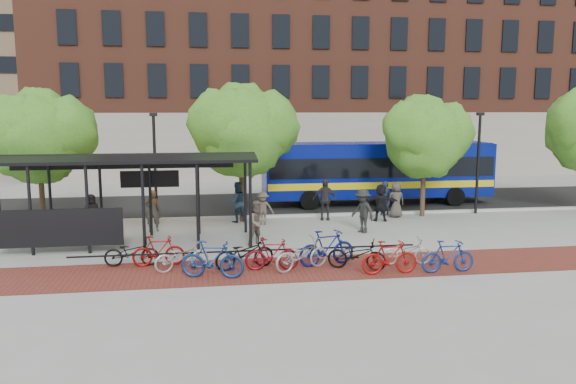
{
  "coord_description": "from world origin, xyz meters",
  "views": [
    {
      "loc": [
        -4.65,
        -23.01,
        5.35
      ],
      "look_at": [
        -1.02,
        1.72,
        1.6
      ],
      "focal_mm": 35.0,
      "sensor_mm": 36.0,
      "label": 1
    }
  ],
  "objects": [
    {
      "name": "bike_8",
      "position": [
        0.26,
        -5.37,
        0.52
      ],
      "size": [
        2.07,
        1.41,
        1.03
      ],
      "primitive_type": "imported",
      "rotation": [
        0.0,
        0.0,
        1.16
      ],
      "color": "black",
      "rests_on": "ground"
    },
    {
      "name": "pedestrian_8",
      "position": [
        -2.69,
        -1.5,
        0.89
      ],
      "size": [
        1.07,
        0.99,
        1.78
      ],
      "primitive_type": "imported",
      "rotation": [
        0.0,
        0.0,
        0.47
      ],
      "color": "brown",
      "rests_on": "ground"
    },
    {
      "name": "tree_a",
      "position": [
        -11.91,
        3.35,
        4.24
      ],
      "size": [
        4.9,
        4.0,
        6.18
      ],
      "color": "#382619",
      "rests_on": "ground"
    },
    {
      "name": "bike_2",
      "position": [
        -5.51,
        -4.64,
        0.49
      ],
      "size": [
        1.96,
        1.24,
        0.97
      ],
      "primitive_type": "imported",
      "rotation": [
        0.0,
        0.0,
        1.92
      ],
      "color": "#A4A4A7",
      "rests_on": "ground"
    },
    {
      "name": "pedestrian_9",
      "position": [
        2.0,
        0.05,
        0.95
      ],
      "size": [
        1.21,
        1.41,
        1.9
      ],
      "primitive_type": "imported",
      "rotation": [
        0.0,
        0.0,
        5.22
      ],
      "color": "black",
      "rests_on": "ground"
    },
    {
      "name": "building_tower",
      "position": [
        -16.0,
        40.0,
        15.0
      ],
      "size": [
        22.0,
        22.0,
        30.0
      ],
      "primitive_type": "cube",
      "color": "#7A664C",
      "rests_on": "ground"
    },
    {
      "name": "bike_3",
      "position": [
        -4.52,
        -5.64,
        0.61
      ],
      "size": [
        2.11,
        1.04,
        1.22
      ],
      "primitive_type": "imported",
      "rotation": [
        0.0,
        0.0,
        1.33
      ],
      "color": "navy",
      "rests_on": "ground"
    },
    {
      "name": "asphalt_street",
      "position": [
        0.0,
        8.0,
        0.01
      ],
      "size": [
        160.0,
        8.0,
        0.01
      ],
      "primitive_type": "cube",
      "color": "black",
      "rests_on": "ground"
    },
    {
      "name": "bike_5",
      "position": [
        -2.55,
        -5.04,
        0.54
      ],
      "size": [
        1.82,
        0.59,
        1.08
      ],
      "primitive_type": "imported",
      "rotation": [
        0.0,
        0.0,
        1.53
      ],
      "color": "maroon",
      "rests_on": "ground"
    },
    {
      "name": "bike_11",
      "position": [
        3.12,
        -6.14,
        0.54
      ],
      "size": [
        1.82,
        0.55,
        1.09
      ],
      "primitive_type": "imported",
      "rotation": [
        0.0,
        0.0,
        1.59
      ],
      "color": "navy",
      "rests_on": "ground"
    },
    {
      "name": "bike_7",
      "position": [
        -0.62,
        -4.72,
        0.62
      ],
      "size": [
        2.14,
        1.06,
        1.24
      ],
      "primitive_type": "imported",
      "rotation": [
        0.0,
        0.0,
        1.81
      ],
      "color": "navy",
      "rests_on": "ground"
    },
    {
      "name": "brick_strip",
      "position": [
        -2.0,
        -5.0,
        0.0
      ],
      "size": [
        24.0,
        3.0,
        0.01
      ],
      "primitive_type": "cube",
      "color": "maroon",
      "rests_on": "ground"
    },
    {
      "name": "tree_b",
      "position": [
        -2.9,
        3.35,
        4.46
      ],
      "size": [
        5.15,
        4.2,
        6.47
      ],
      "color": "#382619",
      "rests_on": "ground"
    },
    {
      "name": "pedestrian_0",
      "position": [
        -9.75,
        2.59,
        0.78
      ],
      "size": [
        0.91,
        0.82,
        1.57
      ],
      "primitive_type": "imported",
      "rotation": [
        0.0,
        0.0,
        0.54
      ],
      "color": "black",
      "rests_on": "ground"
    },
    {
      "name": "pedestrian_3",
      "position": [
        -2.09,
        2.31,
        0.77
      ],
      "size": [
        1.1,
        0.77,
        1.55
      ],
      "primitive_type": "imported",
      "rotation": [
        0.0,
        0.0,
        -0.21
      ],
      "color": "#4E453A",
      "rests_on": "ground"
    },
    {
      "name": "pedestrian_6",
      "position": [
        4.57,
        3.14,
        0.87
      ],
      "size": [
        0.88,
        0.6,
        1.74
      ],
      "primitive_type": "imported",
      "rotation": [
        0.0,
        0.0,
        3.19
      ],
      "color": "#463E38",
      "rests_on": "ground"
    },
    {
      "name": "pedestrian_1",
      "position": [
        -6.99,
        1.62,
        0.92
      ],
      "size": [
        0.68,
        0.46,
        1.84
      ],
      "primitive_type": "imported",
      "rotation": [
        0.0,
        0.0,
        3.17
      ],
      "color": "#433C35",
      "rests_on": "ground"
    },
    {
      "name": "bike_10",
      "position": [
        2.11,
        -5.03,
        0.46
      ],
      "size": [
        1.79,
        0.7,
        0.93
      ],
      "primitive_type": "imported",
      "rotation": [
        0.0,
        0.0,
        1.52
      ],
      "color": "#AEAFB1",
      "rests_on": "ground"
    },
    {
      "name": "bike_rack_rail",
      "position": [
        -3.3,
        -4.1,
        0.0
      ],
      "size": [
        12.0,
        0.05,
        0.95
      ],
      "primitive_type": "cube",
      "color": "black",
      "rests_on": "ground"
    },
    {
      "name": "pedestrian_4",
      "position": [
        0.97,
        3.06,
        0.99
      ],
      "size": [
        1.23,
        0.68,
        1.98
      ],
      "primitive_type": "imported",
      "rotation": [
        0.0,
        0.0,
        6.11
      ],
      "color": "#282828",
      "rests_on": "ground"
    },
    {
      "name": "lamp_post_left",
      "position": [
        -7.0,
        3.6,
        2.75
      ],
      "size": [
        0.35,
        0.2,
        5.12
      ],
      "color": "black",
      "rests_on": "ground"
    },
    {
      "name": "ground",
      "position": [
        0.0,
        0.0,
        0.0
      ],
      "size": [
        160.0,
        160.0,
        0.0
      ],
      "primitive_type": "plane",
      "color": "#9E9E99",
      "rests_on": "ground"
    },
    {
      "name": "pedestrian_7",
      "position": [
        4.2,
        3.8,
        0.86
      ],
      "size": [
        0.67,
        0.47,
        1.73
      ],
      "primitive_type": "imported",
      "rotation": [
        0.0,
        0.0,
        3.04
      ],
      "color": "#1B2740",
      "rests_on": "ground"
    },
    {
      "name": "bike_9",
      "position": [
        1.17,
        -6.05,
        0.56
      ],
      "size": [
        1.88,
        0.57,
        1.12
      ],
      "primitive_type": "imported",
      "rotation": [
        0.0,
        0.0,
        1.6
      ],
      "color": "#9B110E",
      "rests_on": "ground"
    },
    {
      "name": "pedestrian_5",
      "position": [
        3.54,
        2.38,
        0.89
      ],
      "size": [
        1.73,
        0.85,
        1.79
      ],
      "primitive_type": "imported",
      "rotation": [
        0.0,
        0.0,
        2.94
      ],
      "color": "black",
      "rests_on": "ground"
    },
    {
      "name": "bike_1",
      "position": [
        -6.32,
        -3.97,
        0.53
      ],
      "size": [
        1.79,
        0.65,
        1.06
      ],
      "primitive_type": "imported",
      "rotation": [
        0.0,
        0.0,
        1.66
      ],
      "color": "maroon",
      "rests_on": "ground"
    },
    {
      "name": "bike_4",
      "position": [
        -3.44,
        -4.76,
        0.54
      ],
      "size": [
        2.19,
        1.3,
        1.09
      ],
      "primitive_type": "imported",
      "rotation": [
        0.0,
        0.0,
        1.87
      ],
      "color": "black",
      "rests_on": "ground"
    },
    {
      "name": "bike_6",
      "position": [
        -1.56,
        -5.14,
        0.54
      ],
      "size": [
        2.15,
        1.5,
        1.07
      ],
      "primitive_type": "imported",
      "rotation": [
        0.0,
        0.0,
        2.0
      ],
      "color": "#99989B",
      "rests_on": "ground"
    },
    {
      "name": "building_brick",
      "position": [
        10.0,
        26.0,
        10.0
      ],
      "size": [
        55.0,
        14.0,
        20.0
      ],
      "primitive_type": "cube",
      "color": "brown",
      "rests_on": "ground"
    },
    {
      "name": "bus_shelter",
      "position": [
        -8.13,
        -0.48,
        3.0
      ],
      "size": [
        10.6,
        3.07,
        3.6
      ],
      "color": "black",
      "rests_on": "ground"
    },
    {
      "name": "pedestrian_2",
      "position": [
        -3.24,
        3.12,
        0.96
      ],
      "size": [
        1.11,
        0.97,
        1.92
      ],
      "primitive_type": "imported",
      "rotation": [
        0.0,
        0.0,
        3.45
      ],
      "color": "#1F364A",
      "rests_on": "ground"
    },
    {
      "name": "bus",
      "position": [
        4.83,
        7.21,
        1.97
      ],
      "size": [
        12.74,
        3.07,
        3.44
      ],
      "rotation": [
        0.0,
        0.0,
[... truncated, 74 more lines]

